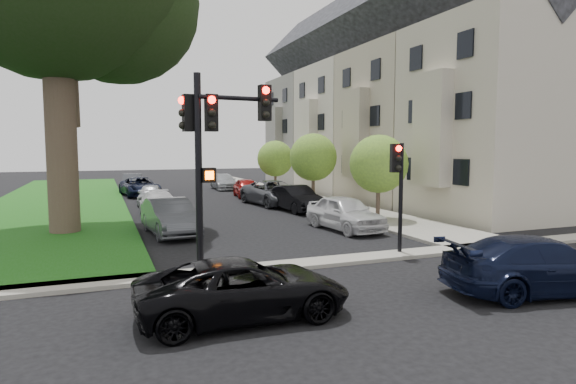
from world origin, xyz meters
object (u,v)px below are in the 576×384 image
object	(u,v)px
car_parked_5	(170,217)
car_parked_6	(159,204)
car_parked_0	(345,213)
car_parked_2	(274,193)
small_tree_b	(313,157)
car_parked_3	(247,188)
car_cross_far	(541,265)
car_parked_7	(151,194)
small_tree_c	(275,159)
car_parked_8	(140,187)
small_tree_a	(379,164)
car_parked_4	(224,182)
car_cross_near	(244,289)
car_parked_9	(132,182)
traffic_signal_main	(214,137)
traffic_signal_secondary	(398,177)
car_parked_1	(296,199)

from	to	relation	value
car_parked_5	car_parked_6	xyz separation A→B (m)	(0.22, 5.70, -0.10)
car_parked_0	car_parked_2	world-z (taller)	car_parked_2
car_parked_6	car_parked_5	bearing A→B (deg)	-93.01
small_tree_b	car_parked_3	size ratio (longest dim) A/B	1.12
car_parked_0	car_parked_3	xyz separation A→B (m)	(-0.01, 15.20, -0.08)
car_parked_3	car_parked_6	xyz separation A→B (m)	(-7.10, -7.86, -0.04)
car_cross_far	car_parked_0	xyz separation A→B (m)	(-0.16, 9.95, 0.05)
car_parked_3	car_parked_7	size ratio (longest dim) A/B	1.09
car_cross_far	car_parked_5	distance (m)	13.79
small_tree_c	car_parked_8	bearing A→B (deg)	165.88
car_parked_5	small_tree_a	bearing A→B (deg)	-5.88
car_parked_4	car_parked_8	world-z (taller)	car_parked_8
car_parked_2	car_parked_6	distance (m)	7.71
car_cross_near	car_parked_9	size ratio (longest dim) A/B	1.06
car_parked_9	car_cross_far	bearing A→B (deg)	-72.51
car_cross_far	car_parked_5	world-z (taller)	car_parked_5
car_parked_8	car_parked_2	bearing A→B (deg)	-57.49
car_cross_far	car_parked_0	distance (m)	9.95
car_cross_far	car_parked_3	world-z (taller)	car_cross_far
car_cross_far	car_parked_8	xyz separation A→B (m)	(-7.39, 28.75, -0.00)
car_parked_8	car_parked_5	bearing A→B (deg)	-97.46
car_parked_3	car_parked_9	bearing A→B (deg)	138.76
small_tree_c	car_parked_2	world-z (taller)	small_tree_c
car_cross_near	car_parked_2	xyz separation A→B (m)	(7.37, 18.78, 0.14)
small_tree_a	car_cross_far	size ratio (longest dim) A/B	0.86
small_tree_b	car_cross_far	distance (m)	19.47
car_parked_3	car_parked_9	world-z (taller)	car_parked_9
car_cross_near	car_parked_0	bearing A→B (deg)	-38.71
traffic_signal_main	traffic_signal_secondary	bearing A→B (deg)	-0.41
small_tree_b	car_parked_7	xyz separation A→B (m)	(-9.64, 3.97, -2.37)
car_cross_far	car_parked_5	size ratio (longest dim) A/B	1.08
small_tree_c	traffic_signal_main	world-z (taller)	traffic_signal_main
traffic_signal_main	car_parked_5	distance (m)	7.37
car_parked_3	car_parked_0	bearing A→B (deg)	-83.10
car_parked_1	car_parked_3	distance (m)	8.67
traffic_signal_secondary	car_parked_2	xyz separation A→B (m)	(0.91, 14.90, -1.86)
small_tree_b	traffic_signal_secondary	world-z (taller)	small_tree_b
small_tree_a	small_tree_c	size ratio (longest dim) A/B	1.02
small_tree_a	car_parked_9	xyz separation A→B (m)	(-10.13, 21.99, -2.12)
traffic_signal_secondary	car_cross_far	distance (m)	5.34
car_parked_6	car_parked_8	size ratio (longest dim) A/B	0.87
car_cross_near	car_parked_2	bearing A→B (deg)	-21.28
car_parked_2	small_tree_b	bearing A→B (deg)	-21.24
car_parked_5	car_parked_6	bearing A→B (deg)	82.46
car_parked_1	car_parked_7	xyz separation A→B (m)	(-7.35, 6.67, -0.10)
car_parked_0	car_parked_6	size ratio (longest dim) A/B	1.00
car_parked_5	car_parked_8	size ratio (longest dim) A/B	0.89
small_tree_c	car_parked_7	world-z (taller)	small_tree_c
car_parked_6	traffic_signal_main	bearing A→B (deg)	-89.95
small_tree_c	car_parked_2	distance (m)	7.20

